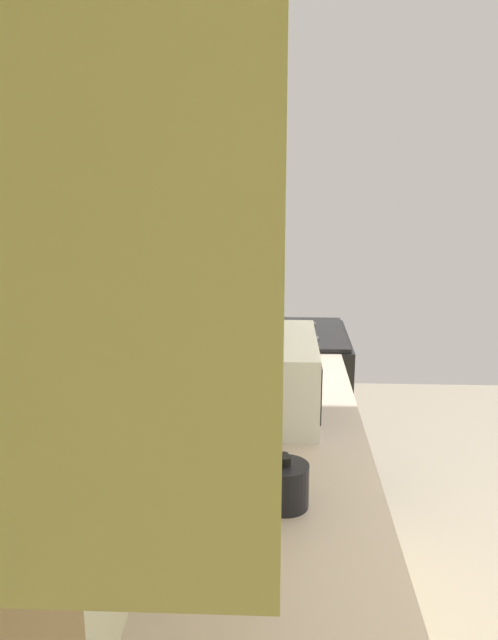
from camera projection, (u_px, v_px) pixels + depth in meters
name	position (u px, v px, depth m)	size (l,w,h in m)	color
wall_back	(147.00, 311.00, 1.82)	(4.13, 0.12, 2.76)	beige
upper_cabinets	(203.00, 73.00, 1.28)	(2.14, 0.30, 0.74)	#D6CC73
oven_range	(282.00, 412.00, 3.49)	(0.63, 0.69, 1.06)	black
microwave	(270.00, 376.00, 2.36)	(0.53, 0.35, 0.28)	white
kettle	(285.00, 485.00, 1.76)	(0.18, 0.13, 0.15)	black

